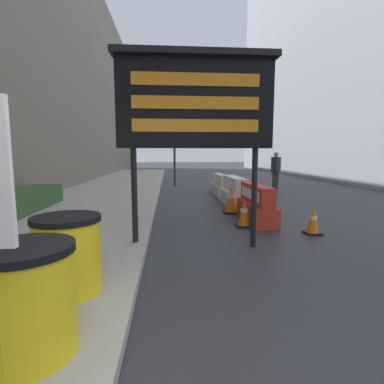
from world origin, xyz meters
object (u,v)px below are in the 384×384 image
(jersey_barrier_red_striped, at_px, (256,205))
(traffic_light_near_curb, at_px, (174,129))
(traffic_cone_far, at_px, (244,213))
(message_board, at_px, (195,103))
(jersey_barrier_cream, at_px, (221,185))
(traffic_cone_mid, at_px, (231,199))
(traffic_cone_near, at_px, (313,221))
(barrel_drum_middle, at_px, (68,254))
(jersey_barrier_white, at_px, (234,192))
(barrel_drum_foreground, at_px, (26,301))
(pedestrian_worker, at_px, (276,167))

(jersey_barrier_red_striped, bearing_deg, traffic_light_near_curb, 101.93)
(traffic_cone_far, xyz_separation_m, traffic_light_near_curb, (-1.38, 9.11, 2.59))
(traffic_light_near_curb, bearing_deg, message_board, -89.27)
(jersey_barrier_cream, xyz_separation_m, traffic_cone_mid, (-0.39, -3.95, 0.03))
(message_board, relative_size, traffic_cone_near, 5.69)
(message_board, bearing_deg, jersey_barrier_cream, 76.59)
(jersey_barrier_red_striped, relative_size, traffic_cone_near, 3.22)
(jersey_barrier_cream, relative_size, traffic_cone_near, 3.71)
(barrel_drum_middle, xyz_separation_m, message_board, (1.56, 1.84, 1.92))
(traffic_cone_mid, bearing_deg, jersey_barrier_white, 73.92)
(barrel_drum_foreground, distance_m, traffic_cone_mid, 6.60)
(traffic_cone_far, bearing_deg, jersey_barrier_red_striped, 50.38)
(message_board, bearing_deg, traffic_cone_far, 49.65)
(barrel_drum_foreground, distance_m, jersey_barrier_red_striped, 5.83)
(pedestrian_worker, bearing_deg, traffic_cone_far, 20.54)
(message_board, bearing_deg, pedestrian_worker, 61.94)
(message_board, relative_size, traffic_cone_far, 5.16)
(jersey_barrier_cream, bearing_deg, traffic_cone_far, -94.44)
(traffic_cone_near, bearing_deg, traffic_light_near_curb, 104.93)
(traffic_cone_far, bearing_deg, jersey_barrier_cream, 85.56)
(jersey_barrier_white, xyz_separation_m, traffic_cone_far, (-0.43, -2.97, -0.09))
(barrel_drum_middle, height_order, jersey_barrier_red_striped, barrel_drum_middle)
(message_board, xyz_separation_m, traffic_cone_near, (2.49, 0.72, -2.20))
(barrel_drum_middle, height_order, message_board, message_board)
(jersey_barrier_red_striped, xyz_separation_m, traffic_light_near_curb, (-1.81, 8.59, 2.50))
(traffic_cone_near, bearing_deg, pedestrian_worker, 75.44)
(barrel_drum_foreground, relative_size, traffic_cone_near, 1.47)
(barrel_drum_foreground, distance_m, traffic_cone_near, 5.40)
(traffic_cone_mid, bearing_deg, traffic_cone_far, -91.62)
(traffic_cone_mid, height_order, traffic_cone_far, traffic_cone_mid)
(message_board, xyz_separation_m, pedestrian_worker, (4.50, 8.44, -1.45))
(jersey_barrier_red_striped, bearing_deg, traffic_cone_far, -129.62)
(barrel_drum_middle, height_order, jersey_barrier_white, barrel_drum_middle)
(traffic_light_near_curb, bearing_deg, jersey_barrier_white, -73.56)
(barrel_drum_middle, distance_m, traffic_cone_near, 4.80)
(barrel_drum_middle, bearing_deg, jersey_barrier_cream, 70.00)
(message_board, height_order, jersey_barrier_cream, message_board)
(jersey_barrier_red_striped, xyz_separation_m, jersey_barrier_cream, (-0.00, 5.05, -0.04))
(pedestrian_worker, bearing_deg, traffic_cone_near, 31.00)
(jersey_barrier_white, relative_size, pedestrian_worker, 1.15)
(jersey_barrier_white, xyz_separation_m, jersey_barrier_cream, (0.00, 2.61, -0.04))
(barrel_drum_foreground, relative_size, jersey_barrier_cream, 0.40)
(jersey_barrier_cream, relative_size, pedestrian_worker, 1.23)
(message_board, distance_m, jersey_barrier_cream, 7.54)
(traffic_cone_mid, xyz_separation_m, traffic_cone_far, (-0.05, -1.62, -0.08))
(jersey_barrier_white, height_order, pedestrian_worker, pedestrian_worker)
(traffic_cone_near, height_order, traffic_cone_far, traffic_cone_far)
(jersey_barrier_white, distance_m, traffic_light_near_curb, 6.88)
(jersey_barrier_white, height_order, traffic_cone_near, jersey_barrier_white)
(jersey_barrier_red_striped, relative_size, traffic_cone_far, 2.92)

